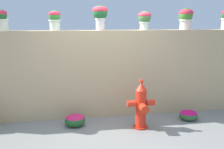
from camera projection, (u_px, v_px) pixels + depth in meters
ground_plane at (110, 137)px, 4.35m from camera, size 24.00×24.00×0.00m
stone_wall at (102, 73)px, 5.23m from camera, size 6.22×0.36×1.76m
potted_plant_1 at (2, 19)px, 4.69m from camera, size 0.25×0.25×0.39m
potted_plant_2 at (55, 19)px, 4.88m from camera, size 0.23×0.23×0.38m
potted_plant_3 at (100, 14)px, 4.94m from camera, size 0.31×0.31×0.48m
potted_plant_4 at (145, 18)px, 5.11m from camera, size 0.27×0.27×0.38m
potted_plant_5 at (186, 17)px, 5.31m from camera, size 0.30×0.30×0.44m
fire_hydrant at (141, 106)px, 4.62m from camera, size 0.51×0.40×0.91m
flower_bush_left at (75, 120)px, 4.77m from camera, size 0.39×0.35×0.24m
flower_bush_right at (188, 115)px, 5.07m from camera, size 0.37×0.33×0.20m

